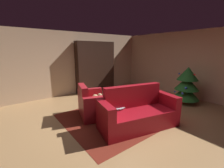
# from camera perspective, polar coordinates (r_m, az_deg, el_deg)

# --- Properties ---
(ground_plane) EXTENTS (8.09, 8.09, 0.00)m
(ground_plane) POSITION_cam_1_polar(r_m,az_deg,el_deg) (4.14, 2.94, -13.12)
(ground_plane) COLOR #9B7449
(wall_back) EXTENTS (6.15, 0.06, 2.51)m
(wall_back) POSITION_cam_1_polar(r_m,az_deg,el_deg) (6.50, 26.76, 6.62)
(wall_back) COLOR tan
(wall_back) RESTS_ON ground
(wall_left) EXTENTS (0.06, 6.87, 2.51)m
(wall_left) POSITION_cam_1_polar(r_m,az_deg,el_deg) (6.37, -15.14, 7.45)
(wall_left) COLOR tan
(wall_left) RESTS_ON ground
(area_rug) EXTENTS (2.38, 2.25, 0.01)m
(area_rug) POSITION_cam_1_polar(r_m,az_deg,el_deg) (4.11, -0.79, -13.21)
(area_rug) COLOR maroon
(area_rug) RESTS_ON ground
(bookshelf_unit) EXTENTS (0.33, 1.78, 2.16)m
(bookshelf_unit) POSITION_cam_1_polar(r_m,az_deg,el_deg) (6.68, -5.47, 6.57)
(bookshelf_unit) COLOR black
(bookshelf_unit) RESTS_ON ground
(armchair_red) EXTENTS (1.18, 0.98, 0.89)m
(armchair_red) POSITION_cam_1_polar(r_m,az_deg,el_deg) (4.25, -7.51, -7.82)
(armchair_red) COLOR maroon
(armchair_red) RESTS_ON ground
(couch_red) EXTENTS (1.17, 2.00, 0.97)m
(couch_red) POSITION_cam_1_polar(r_m,az_deg,el_deg) (3.70, 9.73, -10.98)
(couch_red) COLOR maroon
(couch_red) RESTS_ON ground
(coffee_table) EXTENTS (0.63, 0.63, 0.47)m
(coffee_table) POSITION_cam_1_polar(r_m,az_deg,el_deg) (3.80, 0.54, -8.62)
(coffee_table) COLOR black
(coffee_table) RESTS_ON ground
(book_stack_on_table) EXTENTS (0.22, 0.18, 0.13)m
(book_stack_on_table) POSITION_cam_1_polar(r_m,az_deg,el_deg) (3.74, 0.38, -6.98)
(book_stack_on_table) COLOR #B73E21
(book_stack_on_table) RESTS_ON coffee_table
(bottle_on_table) EXTENTS (0.07, 0.07, 0.22)m
(bottle_on_table) POSITION_cam_1_polar(r_m,az_deg,el_deg) (3.88, 2.10, -5.93)
(bottle_on_table) COLOR #235227
(bottle_on_table) RESTS_ON coffee_table
(decorated_tree) EXTENTS (0.87, 0.87, 1.25)m
(decorated_tree) POSITION_cam_1_polar(r_m,az_deg,el_deg) (5.71, 26.54, -0.26)
(decorated_tree) COLOR brown
(decorated_tree) RESTS_ON ground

